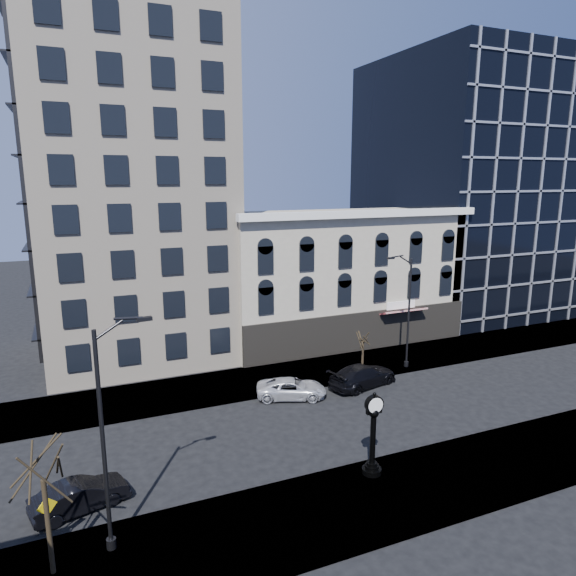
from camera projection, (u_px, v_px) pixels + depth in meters
name	position (u px, v px, depth m)	size (l,w,h in m)	color
ground	(283.00, 431.00, 31.38)	(160.00, 160.00, 0.00)	black
sidewalk_far	(243.00, 383.00, 38.57)	(160.00, 6.00, 0.12)	gray
sidewalk_near	(348.00, 505.00, 24.16)	(160.00, 6.00, 0.12)	gray
cream_tower	(126.00, 126.00, 41.98)	(15.90, 15.40, 42.50)	beige
victorian_row	(336.00, 276.00, 49.00)	(22.60, 11.19, 12.50)	#B6AC96
glass_office	(469.00, 188.00, 59.46)	(20.00, 20.15, 28.00)	black
street_clock	(373.00, 437.00, 26.28)	(1.02, 1.02, 4.49)	black
street_lamp_near	(117.00, 374.00, 20.05)	(2.59, 0.56, 9.99)	black
street_lamp_far	(403.00, 282.00, 40.09)	(2.43, 0.37, 9.39)	black
bare_tree_near	(41.00, 459.00, 18.95)	(3.75, 3.75, 6.45)	#312718
bare_tree_far	(363.00, 335.00, 41.17)	(2.07, 2.07, 3.55)	#312718
warning_sign	(48.00, 514.00, 20.71)	(0.76, 0.38, 2.51)	black
car_near_b	(80.00, 496.00, 23.80)	(1.52, 4.36, 1.44)	black
car_far_a	(292.00, 388.00, 36.01)	(2.26, 4.90, 1.36)	silver
car_far_b	(363.00, 376.00, 38.01)	(2.29, 5.64, 1.64)	black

